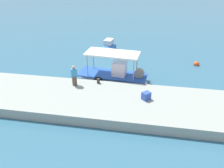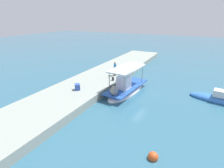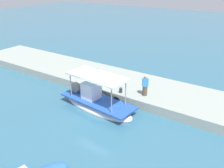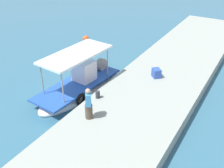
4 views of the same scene
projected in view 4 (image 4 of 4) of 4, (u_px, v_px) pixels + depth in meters
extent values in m
plane|color=#33667E|center=(68.00, 95.00, 16.51)|extent=(120.00, 120.00, 0.00)
cube|color=#97A095|center=(135.00, 112.00, 14.40)|extent=(36.00, 5.08, 0.69)
ellipsoid|color=white|center=(78.00, 91.00, 16.67)|extent=(6.21, 2.57, 0.89)
cube|color=#2451A8|center=(78.00, 84.00, 16.43)|extent=(5.97, 2.54, 0.10)
cube|color=silver|center=(84.00, 71.00, 16.56)|extent=(1.20, 1.20, 1.31)
cylinder|color=gray|center=(88.00, 56.00, 17.74)|extent=(0.07, 0.07, 1.90)
cylinder|color=gray|center=(108.00, 62.00, 16.97)|extent=(0.07, 0.07, 1.90)
cylinder|color=gray|center=(42.00, 80.00, 15.00)|extent=(0.07, 0.07, 1.90)
cylinder|color=gray|center=(63.00, 88.00, 14.23)|extent=(0.07, 0.07, 1.90)
cube|color=white|center=(76.00, 54.00, 15.49)|extent=(4.53, 2.33, 0.12)
torus|color=black|center=(81.00, 99.00, 15.35)|extent=(0.75, 0.25, 0.74)
cylinder|color=gray|center=(101.00, 64.00, 17.86)|extent=(0.83, 0.42, 0.80)
cylinder|color=brown|center=(89.00, 111.00, 13.20)|extent=(0.50, 0.50, 0.75)
cube|color=#398CC9|center=(88.00, 99.00, 12.86)|extent=(0.52, 0.46, 0.62)
sphere|color=tan|center=(88.00, 91.00, 12.65)|extent=(0.24, 0.24, 0.24)
cylinder|color=#2D2D33|center=(98.00, 95.00, 14.85)|extent=(0.24, 0.24, 0.38)
cube|color=#2F51AC|center=(156.00, 73.00, 16.87)|extent=(0.70, 0.70, 0.54)
sphere|color=#DC5020|center=(86.00, 39.00, 24.50)|extent=(0.56, 0.56, 0.56)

